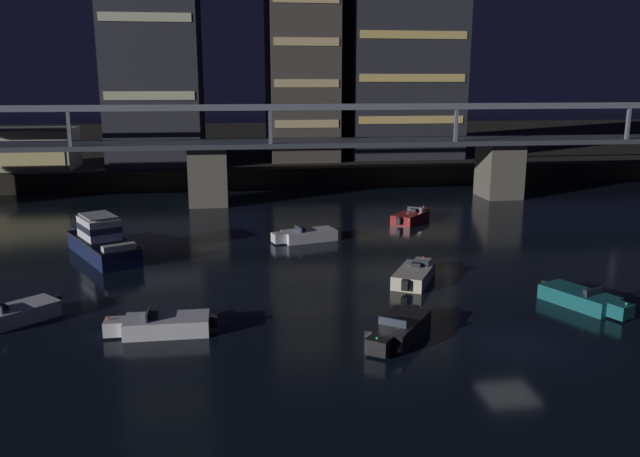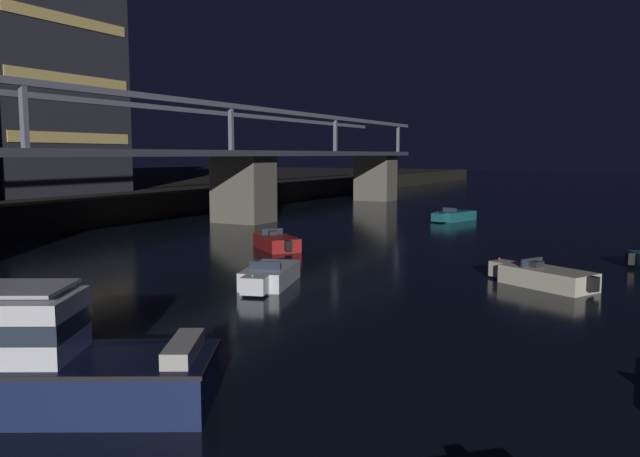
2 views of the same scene
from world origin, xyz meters
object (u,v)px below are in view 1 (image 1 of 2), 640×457
speedboat_mid_center (11,315)px  speedboat_far_left (162,325)px  speedboat_far_center (306,235)px  speedboat_far_right (397,329)px  speedboat_near_center (583,299)px  speedboat_mid_left (411,217)px  waterfront_pavilion (18,149)px  speedboat_mid_right (415,275)px  tower_west_tall (300,63)px  tower_central (401,57)px  cabin_cruiser_near_left (101,241)px  river_bridge (358,157)px

speedboat_mid_center → speedboat_far_left: same height
speedboat_far_center → speedboat_far_right: 19.00m
speedboat_near_center → speedboat_mid_left: 21.77m
waterfront_pavilion → speedboat_mid_right: waterfront_pavilion is taller
tower_west_tall → waterfront_pavilion: size_ratio=1.89×
speedboat_mid_right → tower_central: bearing=76.7°
speedboat_far_right → speedboat_far_center: bearing=96.2°
tower_west_tall → cabin_cruiser_near_left: bearing=-115.2°
speedboat_mid_left → speedboat_far_left: bearing=-129.4°
tower_central → speedboat_mid_left: tower_central is taller
tower_west_tall → cabin_cruiser_near_left: size_ratio=2.60×
speedboat_mid_left → speedboat_far_right: bearing=-107.2°
river_bridge → waterfront_pavilion: river_bridge is taller
speedboat_mid_right → speedboat_far_center: bearing=116.0°
speedboat_far_center → speedboat_near_center: bearing=-51.5°
speedboat_mid_right → speedboat_mid_center: bearing=-169.8°
tower_west_tall → speedboat_far_left: size_ratio=4.52×
speedboat_mid_right → speedboat_far_right: 8.78m
tower_west_tall → tower_central: bearing=-0.1°
speedboat_far_right → tower_west_tall: bearing=88.6°
river_bridge → speedboat_mid_right: (-1.77, -26.48, -3.87)m
tower_central → speedboat_mid_right: size_ratio=5.12×
tower_west_tall → speedboat_mid_left: bearing=-78.2°
cabin_cruiser_near_left → speedboat_far_right: cabin_cruiser_near_left is taller
river_bridge → speedboat_far_center: river_bridge is taller
tower_west_tall → speedboat_near_center: (9.45, -51.30, -13.38)m
speedboat_near_center → speedboat_mid_center: size_ratio=1.11×
cabin_cruiser_near_left → speedboat_mid_left: bearing=17.8°
waterfront_pavilion → speedboat_far_center: waterfront_pavilion is taller
tower_west_tall → speedboat_mid_right: bearing=-87.7°
speedboat_far_left → speedboat_far_right: size_ratio=1.10×
tower_central → waterfront_pavilion: size_ratio=2.02×
tower_west_tall → speedboat_mid_left: tower_west_tall is taller
river_bridge → speedboat_far_center: size_ratio=18.14×
tower_west_tall → speedboat_far_left: 55.13m
speedboat_mid_center → speedboat_mid_right: bearing=10.2°
speedboat_near_center → waterfront_pavilion: bearing=133.3°
river_bridge → speedboat_mid_center: size_ratio=20.86×
waterfront_pavilion → cabin_cruiser_near_left: size_ratio=1.37×
speedboat_far_left → speedboat_far_right: (10.84, -2.01, 0.00)m
tower_west_tall → speedboat_mid_center: tower_west_tall is taller
speedboat_mid_left → speedboat_far_right: same height
speedboat_near_center → speedboat_far_right: same height
tower_central → speedboat_mid_center: (-32.35, -49.75, -14.15)m
tower_west_tall → speedboat_near_center: tower_west_tall is taller
tower_west_tall → speedboat_far_center: size_ratio=4.54×
tower_west_tall → waterfront_pavilion: bearing=-166.7°
tower_central → speedboat_mid_left: size_ratio=5.51×
speedboat_mid_right → speedboat_far_center: (-5.23, 10.70, 0.00)m
tower_west_tall → speedboat_mid_left: 33.22m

